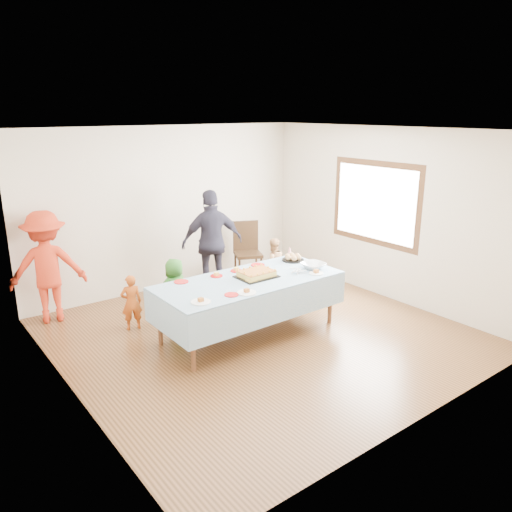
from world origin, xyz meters
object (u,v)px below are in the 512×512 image
Objects in this scene: dining_chair at (247,248)px; party_table at (249,283)px; adult_left at (47,267)px; birthday_cake at (257,274)px.

party_table is at bearing -101.45° from dining_chair.
dining_chair is at bearing 54.35° from party_table.
party_table is 2.28m from dining_chair.
dining_chair is 3.34m from adult_left.
party_table is 1.55× the size of adult_left.
adult_left is at bearing 133.70° from party_table.
adult_left reaches higher than party_table.
dining_chair is (1.33, 1.85, -0.14)m from party_table.
adult_left reaches higher than dining_chair.
birthday_cake is 2.21m from dining_chair.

